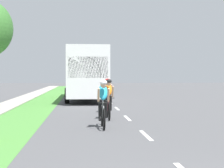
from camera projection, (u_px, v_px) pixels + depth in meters
ground_plane at (110, 102)px, 23.90m from camera, size 120.00×120.00×0.00m
grass_verge at (43, 103)px, 23.55m from camera, size 2.07×70.00×0.01m
sidewalk_concrete at (14, 103)px, 23.40m from camera, size 1.45×70.00×0.10m
lane_markings_center at (106, 98)px, 27.89m from camera, size 0.12×53.49×0.01m
cyclist_lead at (103, 103)px, 12.20m from camera, size 0.42×1.72×1.58m
cyclist_trailing at (108, 99)px, 14.68m from camera, size 0.42×1.72×1.58m
cyclist_distant at (107, 95)px, 17.27m from camera, size 0.42×1.72×1.58m
bus_white at (87, 72)px, 26.67m from camera, size 2.78×11.60×3.48m
pickup_black at (85, 83)px, 43.05m from camera, size 2.22×5.10×1.64m
sedan_blue at (85, 82)px, 52.67m from camera, size 1.98×4.30×1.52m
suv_red at (85, 80)px, 61.63m from camera, size 2.15×4.70×1.79m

